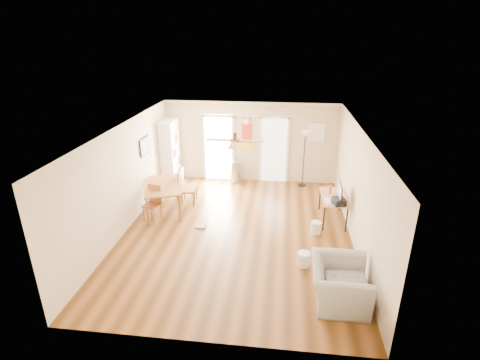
# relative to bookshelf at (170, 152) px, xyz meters

# --- Properties ---
(floor) EXTENTS (7.00, 7.00, 0.00)m
(floor) POSITION_rel_bookshelf_xyz_m (2.52, -2.97, -1.03)
(floor) COLOR brown
(floor) RESTS_ON ground
(ceiling) EXTENTS (5.50, 7.00, 0.00)m
(ceiling) POSITION_rel_bookshelf_xyz_m (2.52, -2.97, 1.57)
(ceiling) COLOR silver
(ceiling) RESTS_ON floor
(wall_back) EXTENTS (5.50, 0.04, 2.60)m
(wall_back) POSITION_rel_bookshelf_xyz_m (2.52, 0.53, 0.27)
(wall_back) COLOR beige
(wall_back) RESTS_ON floor
(wall_front) EXTENTS (5.50, 0.04, 2.60)m
(wall_front) POSITION_rel_bookshelf_xyz_m (2.52, -6.47, 0.27)
(wall_front) COLOR beige
(wall_front) RESTS_ON floor
(wall_left) EXTENTS (0.04, 7.00, 2.60)m
(wall_left) POSITION_rel_bookshelf_xyz_m (-0.23, -2.97, 0.27)
(wall_left) COLOR beige
(wall_left) RESTS_ON floor
(wall_right) EXTENTS (0.04, 7.00, 2.60)m
(wall_right) POSITION_rel_bookshelf_xyz_m (5.27, -2.97, 0.27)
(wall_right) COLOR beige
(wall_right) RESTS_ON floor
(crown_molding) EXTENTS (5.50, 7.00, 0.08)m
(crown_molding) POSITION_rel_bookshelf_xyz_m (2.52, -2.97, 1.53)
(crown_molding) COLOR white
(crown_molding) RESTS_ON wall_back
(kitchen_doorway) EXTENTS (0.90, 0.10, 2.10)m
(kitchen_doorway) POSITION_rel_bookshelf_xyz_m (1.47, 0.52, 0.02)
(kitchen_doorway) COLOR white
(kitchen_doorway) RESTS_ON wall_back
(bathroom_doorway) EXTENTS (0.80, 0.10, 2.10)m
(bathroom_doorway) POSITION_rel_bookshelf_xyz_m (3.27, 0.52, 0.02)
(bathroom_doorway) COLOR white
(bathroom_doorway) RESTS_ON wall_back
(wall_decal) EXTENTS (0.46, 0.03, 1.10)m
(wall_decal) POSITION_rel_bookshelf_xyz_m (2.40, 0.51, 0.52)
(wall_decal) COLOR red
(wall_decal) RESTS_ON wall_back
(ac_grille) EXTENTS (0.50, 0.04, 0.60)m
(ac_grille) POSITION_rel_bookshelf_xyz_m (4.57, 0.50, 0.67)
(ac_grille) COLOR white
(ac_grille) RESTS_ON wall_back
(framed_poster) EXTENTS (0.04, 0.66, 0.48)m
(framed_poster) POSITION_rel_bookshelf_xyz_m (-0.20, -1.57, 0.67)
(framed_poster) COLOR black
(framed_poster) RESTS_ON wall_left
(ceiling_fan) EXTENTS (1.24, 1.24, 0.20)m
(ceiling_fan) POSITION_rel_bookshelf_xyz_m (2.52, -3.27, 1.40)
(ceiling_fan) COLOR #593819
(ceiling_fan) RESTS_ON ceiling
(bookshelf) EXTENTS (0.70, 1.02, 2.07)m
(bookshelf) POSITION_rel_bookshelf_xyz_m (0.00, 0.00, 0.00)
(bookshelf) COLOR white
(bookshelf) RESTS_ON floor
(dining_table) EXTENTS (1.39, 1.77, 0.78)m
(dining_table) POSITION_rel_bookshelf_xyz_m (0.37, -2.05, -0.65)
(dining_table) COLOR #93602F
(dining_table) RESTS_ON floor
(dining_chair_right_a) EXTENTS (0.45, 0.45, 1.02)m
(dining_chair_right_a) POSITION_rel_bookshelf_xyz_m (0.92, -1.37, -0.52)
(dining_chair_right_a) COLOR #A56635
(dining_chair_right_a) RESTS_ON floor
(dining_chair_right_b) EXTENTS (0.49, 0.49, 1.03)m
(dining_chair_right_b) POSITION_rel_bookshelf_xyz_m (0.92, -1.59, -0.52)
(dining_chair_right_b) COLOR #965830
(dining_chair_right_b) RESTS_ON floor
(dining_chair_near) EXTENTS (0.47, 0.47, 0.93)m
(dining_chair_near) POSITION_rel_bookshelf_xyz_m (0.23, -2.56, -0.57)
(dining_chair_near) COLOR #AC6B37
(dining_chair_near) RESTS_ON floor
(trash_can) EXTENTS (0.37, 0.37, 0.73)m
(trash_can) POSITION_rel_bookshelf_xyz_m (2.05, 0.27, -0.67)
(trash_can) COLOR #B1B0B3
(trash_can) RESTS_ON floor
(torchiere_lamp) EXTENTS (0.41, 0.41, 1.80)m
(torchiere_lamp) POSITION_rel_bookshelf_xyz_m (4.22, 0.23, -0.13)
(torchiere_lamp) COLOR black
(torchiere_lamp) RESTS_ON floor
(computer_desk) EXTENTS (0.63, 1.26, 0.68)m
(computer_desk) POSITION_rel_bookshelf_xyz_m (4.91, -2.03, -0.70)
(computer_desk) COLOR tan
(computer_desk) RESTS_ON floor
(imac) EXTENTS (0.18, 0.52, 0.48)m
(imac) POSITION_rel_bookshelf_xyz_m (4.99, -2.40, -0.12)
(imac) COLOR black
(imac) RESTS_ON computer_desk
(keyboard) EXTENTS (0.14, 0.36, 0.01)m
(keyboard) POSITION_rel_bookshelf_xyz_m (4.72, -2.33, -0.35)
(keyboard) COLOR white
(keyboard) RESTS_ON computer_desk
(printer) EXTENTS (0.34, 0.38, 0.16)m
(printer) POSITION_rel_bookshelf_xyz_m (4.97, -2.50, -0.28)
(printer) COLOR black
(printer) RESTS_ON computer_desk
(orange_bottle) EXTENTS (0.09, 0.09, 0.24)m
(orange_bottle) POSITION_rel_bookshelf_xyz_m (4.82, -1.87, -0.24)
(orange_bottle) COLOR #E94C14
(orange_bottle) RESTS_ON computer_desk
(wastebasket_a) EXTENTS (0.28, 0.28, 0.30)m
(wastebasket_a) POSITION_rel_bookshelf_xyz_m (4.44, -2.77, -0.89)
(wastebasket_a) COLOR silver
(wastebasket_a) RESTS_ON floor
(wastebasket_b) EXTENTS (0.34, 0.34, 0.31)m
(wastebasket_b) POSITION_rel_bookshelf_xyz_m (4.09, -4.18, -0.88)
(wastebasket_b) COLOR silver
(wastebasket_b) RESTS_ON floor
(floor_cloth) EXTENTS (0.27, 0.21, 0.04)m
(floor_cloth) POSITION_rel_bookshelf_xyz_m (1.58, -2.82, -1.02)
(floor_cloth) COLOR gray
(floor_cloth) RESTS_ON floor
(armchair) EXTENTS (1.06, 1.20, 0.76)m
(armchair) POSITION_rel_bookshelf_xyz_m (4.67, -5.21, -0.66)
(armchair) COLOR gray
(armchair) RESTS_ON floor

